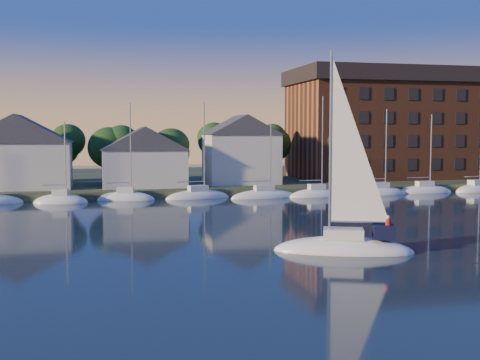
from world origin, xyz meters
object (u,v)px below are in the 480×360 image
object	(u,v)px
clubhouse_centre	(144,156)
condo_block	(388,123)
hero_sailboat	(345,243)
clubhouse_east	(241,149)
clubhouse_west	(19,151)

from	to	relation	value
clubhouse_centre	condo_block	size ratio (longest dim) A/B	0.37
clubhouse_centre	condo_block	bearing A→B (deg)	11.24
hero_sailboat	clubhouse_east	bearing A→B (deg)	-73.51
clubhouse_centre	hero_sailboat	world-z (taller)	hero_sailboat
clubhouse_centre	condo_block	world-z (taller)	condo_block
clubhouse_east	condo_block	distance (m)	26.94
condo_block	hero_sailboat	size ratio (longest dim) A/B	2.06
clubhouse_centre	condo_block	xyz separation A→B (m)	(40.00, 7.95, 4.66)
clubhouse_centre	hero_sailboat	xyz separation A→B (m)	(10.62, -43.37, -4.52)
clubhouse_west	condo_block	xyz separation A→B (m)	(56.00, 6.95, 3.86)
clubhouse_west	hero_sailboat	distance (m)	52.02
condo_block	clubhouse_centre	bearing A→B (deg)	-168.76
clubhouse_east	hero_sailboat	distance (m)	45.81
clubhouse_west	clubhouse_centre	distance (m)	16.05
clubhouse_centre	hero_sailboat	size ratio (longest dim) A/B	0.77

